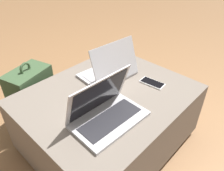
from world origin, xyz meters
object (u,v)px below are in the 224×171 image
Objects in this scene: cell_phone at (152,83)px; backpack at (32,98)px; laptop_far at (110,70)px; laptop_near at (106,111)px.

cell_phone is 0.31× the size of backpack.
laptop_far is 0.69× the size of backpack.
laptop_far is (0.29, 0.25, 0.00)m from laptop_near.
laptop_near reaches higher than cell_phone.
laptop_far is 2.26× the size of cell_phone.
laptop_far reaches higher than cell_phone.
cell_phone is (0.12, -0.24, -0.05)m from laptop_far.
laptop_near is 0.38m from laptop_far.
laptop_near is 1.08× the size of laptop_far.
laptop_near is 0.75× the size of backpack.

